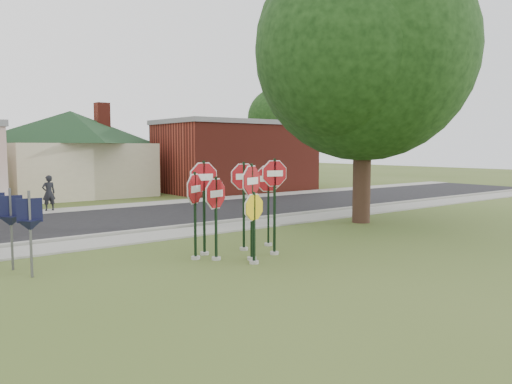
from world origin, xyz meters
TOP-DOWN VIEW (x-y plane):
  - ground at (0.00, 0.00)m, footprint 120.00×120.00m
  - sidewalk_near at (0.00, 5.50)m, footprint 60.00×1.60m
  - road at (0.00, 10.00)m, footprint 60.00×7.00m
  - sidewalk_far at (0.00, 14.30)m, footprint 60.00×1.60m
  - curb at (0.00, 6.50)m, footprint 60.00×0.20m
  - stop_sign_center at (0.08, 0.85)m, footprint 1.07×0.42m
  - stop_sign_yellow at (-0.13, 0.48)m, footprint 0.95×0.24m
  - stop_sign_left at (-0.67, 1.42)m, footprint 1.07×0.39m
  - stop_sign_right at (0.98, 1.01)m, footprint 0.99×0.29m
  - stop_sign_back_right at (0.65, 2.00)m, footprint 1.01×0.32m
  - stop_sign_back_left at (-0.59, 2.15)m, footprint 1.13×0.24m
  - stop_sign_far_right at (1.63, 2.08)m, footprint 0.91×0.65m
  - stop_sign_far_left at (-1.06, 1.83)m, footprint 0.96×0.62m
  - building_house at (2.00, 22.00)m, footprint 11.60×11.60m
  - building_brick at (12.00, 18.50)m, footprint 10.20×6.20m
  - oak_tree at (7.50, 3.50)m, footprint 12.08×11.48m
  - bg_tree_right at (22.00, 26.00)m, footprint 5.60×5.60m
  - pedestrian at (-1.43, 14.44)m, footprint 0.62×0.42m

SIDE VIEW (x-z plane):
  - ground at x=0.00m, z-range 0.00..0.00m
  - road at x=0.00m, z-range 0.00..0.04m
  - sidewalk_near at x=0.00m, z-range 0.00..0.06m
  - sidewalk_far at x=0.00m, z-range 0.00..0.06m
  - curb at x=0.00m, z-range 0.00..0.14m
  - pedestrian at x=-1.43m, z-range 0.06..1.69m
  - stop_sign_yellow at x=-0.13m, z-range 0.15..2.09m
  - stop_sign_left at x=-0.67m, z-range 0.26..2.59m
  - stop_sign_far_left at x=-1.06m, z-range 0.29..2.74m
  - stop_sign_far_right at x=1.63m, z-range 0.32..2.91m
  - stop_sign_back_right at x=0.65m, z-range 0.33..2.99m
  - stop_sign_center at x=0.08m, z-range 0.35..3.02m
  - stop_sign_back_left at x=-0.59m, z-range 0.36..3.09m
  - stop_sign_right at x=0.98m, z-range 0.34..3.11m
  - building_brick at x=12.00m, z-range 0.03..4.78m
  - building_house at x=2.00m, z-range 0.55..6.75m
  - bg_tree_right at x=22.00m, z-range 1.38..9.78m
  - oak_tree at x=7.50m, z-range 1.21..12.14m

